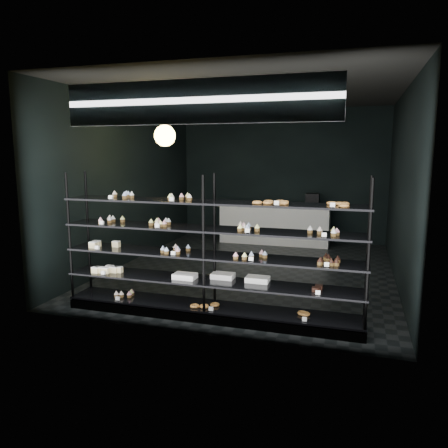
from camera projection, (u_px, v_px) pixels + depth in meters
The scene contains 5 objects.
room at pixel (253, 184), 7.89m from camera, with size 5.01×6.01×3.20m.
display_shelf at pixel (207, 271), 5.75m from camera, with size 4.00×0.50×1.91m.
signage at pixel (195, 102), 4.94m from camera, with size 3.30×0.05×0.50m.
pendant_lamp at pixel (165, 136), 7.30m from camera, with size 0.35×0.35×0.91m.
service_counter at pixel (275, 223), 10.44m from camera, with size 2.68×0.65×1.23m.
Camera 1 is at (1.81, -7.70, 2.20)m, focal length 35.00 mm.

